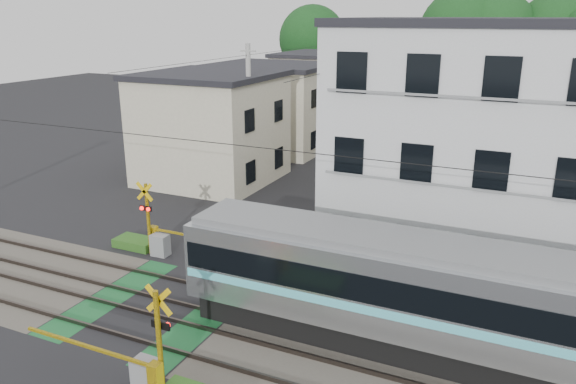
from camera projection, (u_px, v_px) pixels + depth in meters
The scene contains 11 objects.
ground at pixel (156, 308), 18.85m from camera, with size 120.00×120.00×0.00m, color black.
track_bed at pixel (156, 307), 18.84m from camera, with size 120.00×120.00×0.14m.
crossing_signal_near at pixel (147, 369), 14.44m from camera, with size 4.74×0.65×3.09m.
crossing_signal_far at pixel (159, 238), 22.83m from camera, with size 4.74×0.65×3.09m.
apartment_block at pixel (470, 140), 22.26m from camera, with size 10.20×8.36×9.30m.
houses_row at pixel (381, 105), 40.20m from camera, with size 22.07×31.35×6.80m.
tree_hill at pixel (456, 51), 58.51m from camera, with size 40.00×12.95×11.95m.
catenary at pixel (325, 233), 15.36m from camera, with size 60.00×5.04×7.00m.
utility_poles at pixel (351, 97), 37.95m from camera, with size 7.90×42.00×8.00m.
pedestrian at pixel (385, 126), 45.58m from camera, with size 0.57×0.37×1.56m, color #282731.
weed_patches at pixel (198, 315), 18.01m from camera, with size 10.25×8.80×0.40m.
Camera 1 is at (11.07, -13.38, 9.41)m, focal length 35.00 mm.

